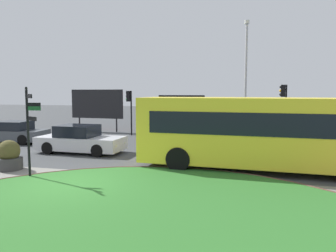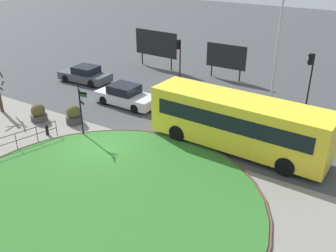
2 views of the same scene
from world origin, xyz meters
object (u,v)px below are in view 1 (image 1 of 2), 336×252
at_px(signpost_directional, 29,125).
at_px(billboard_left, 97,104).
at_px(traffic_light_near, 284,100).
at_px(lamppost_tall, 246,77).
at_px(planter_kerbside, 9,157).
at_px(car_near_lane, 12,133).
at_px(car_far_lane, 80,140).
at_px(traffic_light_far, 129,103).
at_px(bus_yellow, 261,132).
at_px(billboard_right, 181,109).

height_order(signpost_directional, billboard_left, signpost_directional).
height_order(signpost_directional, traffic_light_near, traffic_light_near).
distance_m(traffic_light_near, lamppost_tall, 2.88).
bearing_deg(planter_kerbside, signpost_directional, -29.26).
height_order(car_near_lane, billboard_left, billboard_left).
xyz_separation_m(car_far_lane, traffic_light_near, (10.80, 7.05, 2.03)).
distance_m(signpost_directional, car_far_lane, 5.53).
xyz_separation_m(car_far_lane, traffic_light_far, (0.05, 7.25, 1.75)).
height_order(car_far_lane, planter_kerbside, car_far_lane).
bearing_deg(billboard_left, bus_yellow, -37.79).
distance_m(car_near_lane, billboard_right, 11.92).
distance_m(signpost_directional, traffic_light_near, 15.82).
relative_size(traffic_light_far, planter_kerbside, 2.63).
bearing_deg(traffic_light_near, billboard_right, -18.52).
xyz_separation_m(traffic_light_near, billboard_left, (-14.15, 1.84, -0.51)).
xyz_separation_m(bus_yellow, traffic_light_far, (-9.16, 9.06, 0.81)).
height_order(car_near_lane, lamppost_tall, lamppost_tall).
bearing_deg(lamppost_tall, traffic_light_near, 1.87).
bearing_deg(traffic_light_far, car_near_lane, 49.07).
distance_m(traffic_light_far, planter_kerbside, 11.72).
bearing_deg(billboard_left, traffic_light_near, -4.77).
distance_m(lamppost_tall, billboard_left, 12.03).
bearing_deg(car_near_lane, car_far_lane, 156.54).
xyz_separation_m(car_near_lane, billboard_left, (2.61, 6.75, 1.56)).
bearing_deg(traffic_light_near, signpost_directional, 49.36).
bearing_deg(signpost_directional, car_near_lane, 132.87).
distance_m(bus_yellow, billboard_left, 16.50).
distance_m(billboard_left, planter_kerbside, 13.50).
height_order(car_near_lane, traffic_light_far, traffic_light_far).
xyz_separation_m(traffic_light_near, planter_kerbside, (-11.66, -11.33, -2.13)).
height_order(signpost_directional, planter_kerbside, signpost_directional).
bearing_deg(car_near_lane, traffic_light_near, -167.43).
height_order(car_far_lane, lamppost_tall, lamppost_tall).
height_order(bus_yellow, billboard_right, bus_yellow).
bearing_deg(traffic_light_far, traffic_light_near, -172.41).
height_order(signpost_directional, traffic_light_far, signpost_directional).
height_order(billboard_left, planter_kerbside, billboard_left).
height_order(traffic_light_far, planter_kerbside, traffic_light_far).
bearing_deg(traffic_light_near, car_far_lane, 31.18).
relative_size(signpost_directional, lamppost_tall, 0.44).
relative_size(signpost_directional, car_near_lane, 0.76).
bearing_deg(billboard_right, car_near_lane, -143.35).
xyz_separation_m(signpost_directional, car_far_lane, (-0.92, 5.28, -1.34)).
bearing_deg(planter_kerbside, car_far_lane, 78.66).
bearing_deg(car_far_lane, billboard_left, 111.82).
relative_size(car_far_lane, traffic_light_far, 1.41).
bearing_deg(planter_kerbside, billboard_right, 71.93).
bearing_deg(bus_yellow, billboard_left, -37.98).
xyz_separation_m(car_far_lane, planter_kerbside, (-0.86, -4.29, -0.10)).
xyz_separation_m(signpost_directional, traffic_light_near, (9.88, 12.33, 0.70)).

